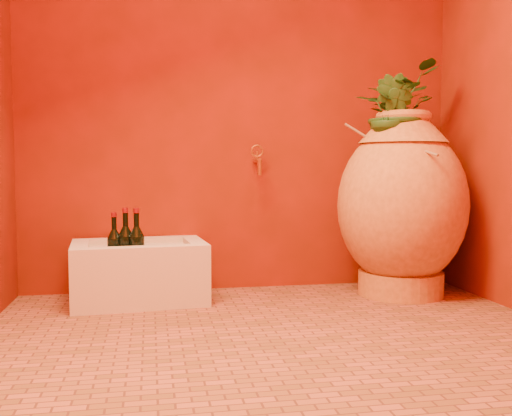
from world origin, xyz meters
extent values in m
plane|color=#9B4C32|center=(0.00, 0.00, 0.00)|extent=(2.50, 2.50, 0.00)
cube|color=#631C05|center=(0.00, 1.00, 1.25)|extent=(2.50, 0.02, 2.50)
cylinder|color=#D28A3B|center=(0.84, 0.65, 0.07)|extent=(0.52, 0.52, 0.13)
ellipsoid|color=#D28A3B|center=(0.84, 0.65, 0.50)|extent=(0.79, 0.79, 0.89)
cone|color=#D28A3B|center=(0.84, 0.65, 0.91)|extent=(0.54, 0.54, 0.13)
torus|color=#D28A3B|center=(0.84, 0.65, 0.99)|extent=(0.33, 0.33, 0.06)
cylinder|color=olive|center=(0.76, 0.60, 0.78)|extent=(0.48, 0.23, 0.34)
cylinder|color=olive|center=(0.82, 0.53, 0.82)|extent=(0.09, 0.49, 0.13)
cylinder|color=olive|center=(0.94, 0.57, 0.84)|extent=(0.27, 0.33, 0.20)
cube|color=beige|center=(-0.59, 0.75, 0.14)|extent=(0.72, 0.52, 0.29)
cube|color=beige|center=(-0.59, 0.94, 0.30)|extent=(0.69, 0.15, 0.03)
cube|color=beige|center=(-0.59, 0.56, 0.30)|extent=(0.69, 0.15, 0.03)
cube|color=beige|center=(-0.89, 0.75, 0.30)|extent=(0.11, 0.29, 0.03)
cube|color=beige|center=(-0.29, 0.75, 0.30)|extent=(0.11, 0.29, 0.03)
cylinder|color=black|center=(-0.65, 0.67, 0.27)|extent=(0.08, 0.08, 0.18)
cone|color=black|center=(-0.65, 0.67, 0.38)|extent=(0.08, 0.08, 0.05)
cylinder|color=black|center=(-0.65, 0.67, 0.45)|extent=(0.03, 0.03, 0.07)
cylinder|color=maroon|center=(-0.65, 0.67, 0.49)|extent=(0.03, 0.03, 0.03)
cylinder|color=silver|center=(-0.65, 0.67, 0.27)|extent=(0.08, 0.08, 0.08)
cylinder|color=black|center=(-0.71, 0.68, 0.26)|extent=(0.07, 0.07, 0.17)
cone|color=black|center=(-0.71, 0.68, 0.37)|extent=(0.07, 0.07, 0.05)
cylinder|color=black|center=(-0.71, 0.68, 0.43)|extent=(0.02, 0.02, 0.07)
cylinder|color=maroon|center=(-0.71, 0.68, 0.47)|extent=(0.03, 0.03, 0.02)
cylinder|color=silver|center=(-0.71, 0.68, 0.26)|extent=(0.07, 0.07, 0.08)
cylinder|color=black|center=(-0.60, 0.65, 0.27)|extent=(0.08, 0.08, 0.18)
cone|color=black|center=(-0.60, 0.65, 0.38)|extent=(0.08, 0.08, 0.05)
cylinder|color=black|center=(-0.60, 0.65, 0.44)|extent=(0.03, 0.03, 0.07)
cylinder|color=maroon|center=(-0.60, 0.65, 0.49)|extent=(0.03, 0.03, 0.03)
cylinder|color=silver|center=(-0.60, 0.65, 0.27)|extent=(0.08, 0.08, 0.08)
cylinder|color=#AB7327|center=(0.08, 0.93, 0.75)|extent=(0.03, 0.15, 0.03)
cylinder|color=#AB7327|center=(0.08, 0.85, 0.71)|extent=(0.02, 0.02, 0.08)
torus|color=#AB7327|center=(0.08, 0.93, 0.80)|extent=(0.08, 0.01, 0.08)
cylinder|color=#AB7327|center=(0.08, 0.93, 0.78)|extent=(0.01, 0.01, 0.05)
imported|color=#214F1C|center=(0.82, 0.68, 1.01)|extent=(0.63, 0.63, 0.53)
imported|color=#214F1C|center=(0.74, 0.58, 0.98)|extent=(0.28, 0.29, 0.42)
camera|label=1|loc=(-0.52, -2.29, 0.70)|focal=40.00mm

